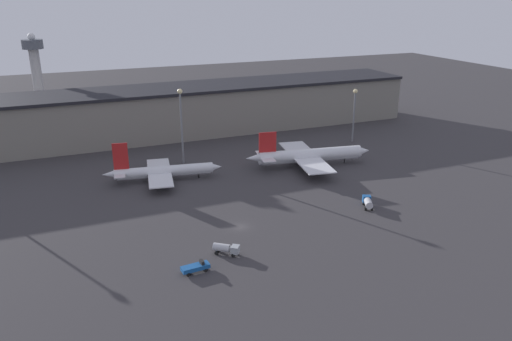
% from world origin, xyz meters
% --- Properties ---
extents(ground, '(600.00, 600.00, 0.00)m').
position_xyz_m(ground, '(0.00, 0.00, 0.00)').
color(ground, '#383538').
extents(terminal_building, '(227.99, 28.83, 20.51)m').
position_xyz_m(terminal_building, '(0.00, 95.56, 10.30)').
color(terminal_building, gray).
rests_on(terminal_building, ground).
extents(airplane_0, '(38.79, 28.62, 13.65)m').
position_xyz_m(airplane_0, '(-11.14, 42.07, 3.11)').
color(airplane_0, silver).
rests_on(airplane_0, ground).
extents(airplane_1, '(46.19, 37.42, 13.41)m').
position_xyz_m(airplane_1, '(40.15, 36.26, 3.88)').
color(airplane_1, silver).
rests_on(airplane_1, ground).
extents(service_vehicle_0, '(6.50, 2.78, 2.50)m').
position_xyz_m(service_vehicle_0, '(-17.09, -17.28, 1.17)').
color(service_vehicle_0, '#195199').
rests_on(service_vehicle_0, ground).
extents(service_vehicle_1, '(4.60, 6.42, 2.79)m').
position_xyz_m(service_vehicle_1, '(38.61, -2.39, 1.66)').
color(service_vehicle_1, '#195199').
rests_on(service_vehicle_1, ground).
extents(service_vehicle_2, '(6.20, 5.45, 2.61)m').
position_xyz_m(service_vehicle_2, '(-8.23, -12.39, 1.56)').
color(service_vehicle_2, '#9EA3A8').
rests_on(service_vehicle_2, ground).
extents(lamp_post_1, '(1.80, 1.80, 27.15)m').
position_xyz_m(lamp_post_1, '(-0.42, 56.44, 17.08)').
color(lamp_post_1, slate).
rests_on(lamp_post_1, ground).
extents(lamp_post_2, '(1.80, 1.80, 21.91)m').
position_xyz_m(lamp_post_2, '(71.46, 56.44, 14.18)').
color(lamp_post_2, slate).
rests_on(lamp_post_2, ground).
extents(control_tower, '(9.00, 9.00, 41.49)m').
position_xyz_m(control_tower, '(-46.40, 135.17, 24.16)').
color(control_tower, '#99999E').
rests_on(control_tower, ground).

